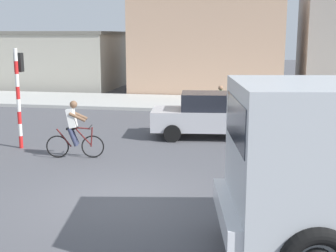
# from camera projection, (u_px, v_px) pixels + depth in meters

# --- Properties ---
(ground_plane) EXTENTS (120.00, 120.00, 0.00)m
(ground_plane) POSITION_uv_depth(u_px,v_px,m) (121.00, 199.00, 10.23)
(ground_plane) COLOR #4C4C51
(sidewalk_far) EXTENTS (80.00, 5.00, 0.16)m
(sidewalk_far) POSITION_uv_depth(u_px,v_px,m) (197.00, 103.00, 23.99)
(sidewalk_far) COLOR #ADADA8
(sidewalk_far) RESTS_ON ground
(cyclist) EXTENTS (1.71, 0.56, 1.72)m
(cyclist) POSITION_uv_depth(u_px,v_px,m) (74.00, 129.00, 13.52)
(cyclist) COLOR black
(cyclist) RESTS_ON ground
(traffic_light_pole) EXTENTS (0.24, 0.43, 3.20)m
(traffic_light_pole) POSITION_uv_depth(u_px,v_px,m) (19.00, 84.00, 14.53)
(traffic_light_pole) COLOR red
(traffic_light_pole) RESTS_ON ground
(car_red_near) EXTENTS (4.17, 2.23, 1.60)m
(car_red_near) POSITION_uv_depth(u_px,v_px,m) (210.00, 115.00, 16.27)
(car_red_near) COLOR #B7B7BC
(car_red_near) RESTS_ON ground
(pedestrian_near_kerb) EXTENTS (0.34, 0.22, 1.62)m
(pedestrian_near_kerb) POSITION_uv_depth(u_px,v_px,m) (220.00, 105.00, 18.43)
(pedestrian_near_kerb) COLOR #2D334C
(pedestrian_near_kerb) RESTS_ON ground
(building_corner_left) EXTENTS (10.52, 7.34, 3.83)m
(building_corner_left) POSITION_uv_depth(u_px,v_px,m) (47.00, 59.00, 32.18)
(building_corner_left) COLOR #B2AD9E
(building_corner_left) RESTS_ON ground
(building_mid_block) EXTENTS (9.25, 5.86, 6.20)m
(building_mid_block) POSITION_uv_depth(u_px,v_px,m) (208.00, 43.00, 28.68)
(building_mid_block) COLOR tan
(building_mid_block) RESTS_ON ground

